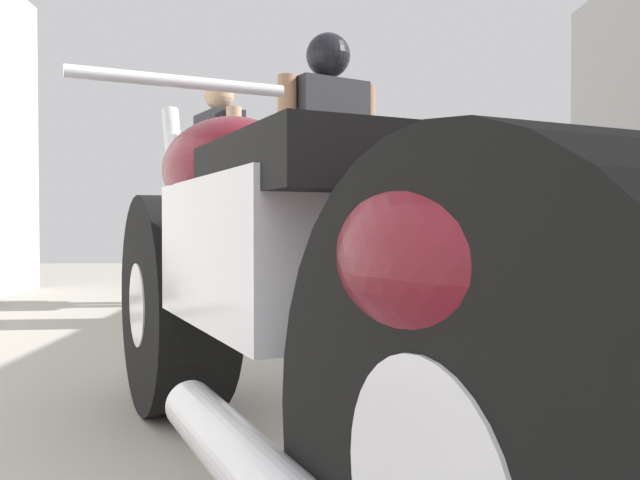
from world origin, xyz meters
TOP-DOWN VIEW (x-y plane):
  - ground_plane at (0.00, 3.13)m, footprint 15.02×15.02m
  - motorcycle_maroon_cruiser at (-0.14, 1.61)m, footprint 1.17×2.20m
  - mechanic_in_blue at (-0.70, 5.28)m, footprint 0.44×0.66m
  - mechanic_with_helmet at (0.11, 4.37)m, footprint 0.68×0.46m

SIDE VIEW (x-z plane):
  - ground_plane at x=0.00m, z-range 0.00..0.00m
  - motorcycle_maroon_cruiser at x=-0.14m, z-range -0.09..0.98m
  - mechanic_in_blue at x=-0.70m, z-range 0.11..1.84m
  - mechanic_with_helmet at x=0.11m, z-range 0.18..2.01m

